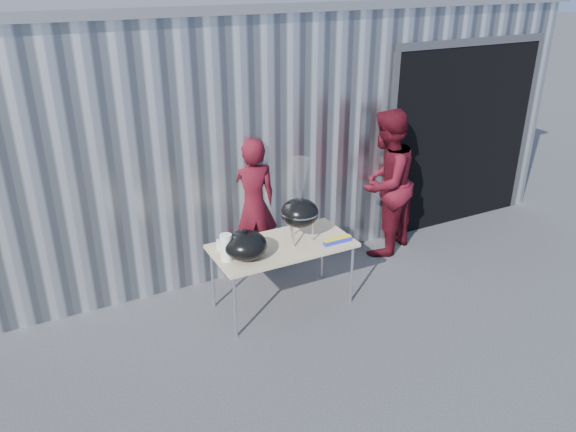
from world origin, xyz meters
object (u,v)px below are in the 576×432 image
person_cook (252,206)px  person_bystander (385,183)px  folding_table (282,248)px  kettle_grill (300,205)px

person_cook → person_bystander: 1.73m
folding_table → person_cook: size_ratio=0.89×
kettle_grill → person_cook: 0.98m
kettle_grill → person_bystander: size_ratio=0.49×
kettle_grill → person_bystander: (1.55, 0.59, -0.23)m
person_bystander → folding_table: bearing=-7.9°
kettle_grill → person_cook: size_ratio=0.55×
person_cook → person_bystander: person_bystander is taller
folding_table → person_cook: bearing=87.0°
folding_table → kettle_grill: (0.20, -0.02, 0.47)m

